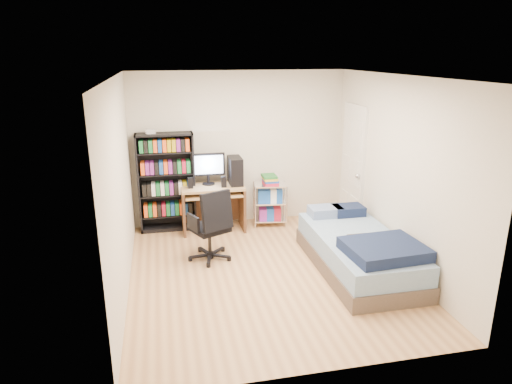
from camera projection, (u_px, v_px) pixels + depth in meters
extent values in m
cube|color=tan|center=(267.00, 274.00, 5.99)|extent=(3.50, 4.00, 0.04)
cube|color=silver|center=(268.00, 75.00, 5.24)|extent=(3.50, 4.00, 0.04)
cube|color=beige|center=(239.00, 148.00, 7.50)|extent=(3.50, 0.04, 2.50)
cube|color=beige|center=(325.00, 246.00, 3.72)|extent=(3.50, 0.04, 2.50)
cube|color=beige|center=(119.00, 189.00, 5.26)|extent=(0.04, 4.00, 2.50)
cube|color=beige|center=(399.00, 173.00, 5.96)|extent=(0.04, 4.00, 2.50)
cube|color=black|center=(167.00, 182.00, 7.23)|extent=(0.89, 0.30, 1.58)
cube|color=black|center=(169.00, 215.00, 7.39)|extent=(0.83, 0.28, 0.02)
cube|color=#AE1731|center=(168.00, 208.00, 7.35)|extent=(0.77, 0.24, 0.19)
cube|color=black|center=(167.00, 194.00, 7.29)|extent=(0.83, 0.28, 0.02)
cube|color=#1951B2|center=(167.00, 188.00, 7.24)|extent=(0.77, 0.24, 0.19)
cube|color=black|center=(166.00, 174.00, 7.19)|extent=(0.83, 0.28, 0.02)
cube|color=#BA9E15|center=(166.00, 167.00, 7.14)|extent=(0.77, 0.24, 0.19)
cube|color=black|center=(165.00, 152.00, 7.08)|extent=(0.83, 0.28, 0.02)
cube|color=#1A7737|center=(164.00, 145.00, 7.04)|extent=(0.77, 0.24, 0.19)
cube|color=silver|center=(150.00, 132.00, 6.95)|extent=(0.14, 0.12, 0.06)
cube|color=tan|center=(212.00, 187.00, 7.22)|extent=(0.99, 0.54, 0.04)
cube|color=#38291E|center=(183.00, 211.00, 7.23)|extent=(0.04, 0.54, 0.70)
cube|color=#38291E|center=(242.00, 207.00, 7.42)|extent=(0.04, 0.54, 0.70)
cube|color=#38291E|center=(211.00, 203.00, 7.56)|extent=(0.95, 0.03, 0.64)
cube|color=tan|center=(213.00, 194.00, 7.17)|extent=(0.89, 0.45, 0.02)
cube|color=black|center=(213.00, 193.00, 7.15)|extent=(0.44, 0.15, 0.02)
cube|color=black|center=(208.00, 164.00, 7.21)|extent=(0.53, 0.05, 0.36)
cube|color=silver|center=(208.00, 165.00, 7.18)|extent=(0.47, 0.01, 0.30)
cube|color=black|center=(235.00, 171.00, 7.27)|extent=(0.20, 0.42, 0.44)
cube|color=black|center=(190.00, 183.00, 7.07)|extent=(0.08, 0.08, 0.17)
cube|color=black|center=(224.00, 182.00, 7.13)|extent=(0.08, 0.08, 0.17)
cylinder|color=black|center=(210.00, 241.00, 6.32)|extent=(0.05, 0.05, 0.36)
cube|color=black|center=(209.00, 228.00, 6.27)|extent=(0.60, 0.60, 0.08)
cube|color=black|center=(217.00, 211.00, 6.02)|extent=(0.45, 0.31, 0.52)
cube|color=black|center=(193.00, 223.00, 6.09)|extent=(0.15, 0.27, 0.21)
cube|color=black|center=(224.00, 215.00, 6.37)|extent=(0.15, 0.27, 0.21)
cylinder|color=white|center=(255.00, 208.00, 7.36)|extent=(0.02, 0.02, 0.71)
cylinder|color=white|center=(287.00, 208.00, 7.39)|extent=(0.02, 0.02, 0.71)
cylinder|color=white|center=(254.00, 201.00, 7.71)|extent=(0.02, 0.02, 0.71)
cylinder|color=white|center=(284.00, 201.00, 7.74)|extent=(0.02, 0.02, 0.71)
cube|color=white|center=(270.00, 219.00, 7.63)|extent=(0.56, 0.44, 0.02)
cube|color=white|center=(270.00, 201.00, 7.54)|extent=(0.56, 0.44, 0.02)
cube|color=white|center=(270.00, 184.00, 7.45)|extent=(0.56, 0.44, 0.02)
cube|color=#B31933|center=(270.00, 179.00, 7.43)|extent=(0.26, 0.31, 0.16)
cube|color=brown|center=(357.00, 261.00, 6.05)|extent=(1.05, 2.11, 0.21)
cube|color=#7F9FBE|center=(359.00, 245.00, 5.98)|extent=(1.01, 2.07, 0.25)
cube|color=#121C3A|center=(384.00, 250.00, 5.40)|extent=(0.94, 0.80, 0.15)
cube|color=#8DA6C8|center=(325.00, 211.00, 6.68)|extent=(0.47, 0.32, 0.14)
cube|color=#121C3A|center=(348.00, 210.00, 6.73)|extent=(0.44, 0.32, 0.14)
cube|color=#392612|center=(361.00, 237.00, 5.90)|extent=(0.30, 0.23, 0.02)
cube|color=silver|center=(353.00, 168.00, 7.29)|extent=(0.05, 0.80, 2.00)
sphere|color=silver|center=(358.00, 176.00, 7.00)|extent=(0.08, 0.08, 0.08)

